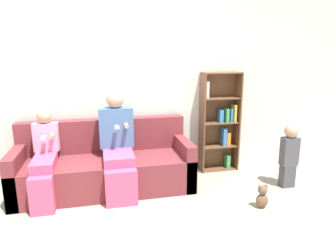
% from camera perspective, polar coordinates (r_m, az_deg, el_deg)
% --- Properties ---
extents(ground_plane, '(14.00, 14.00, 0.00)m').
position_cam_1_polar(ground_plane, '(3.59, -9.99, -14.69)').
color(ground_plane, '#9E9384').
extents(back_wall, '(10.00, 0.06, 2.55)m').
position_cam_1_polar(back_wall, '(4.12, -11.52, 7.58)').
color(back_wall, silver).
rests_on(back_wall, ground_plane).
extents(couch, '(2.16, 0.80, 0.85)m').
position_cam_1_polar(couch, '(3.92, -11.80, -7.59)').
color(couch, maroon).
rests_on(couch, ground_plane).
extents(adult_seated, '(0.42, 0.74, 1.24)m').
position_cam_1_polar(adult_seated, '(3.71, -9.59, -2.98)').
color(adult_seated, '#DB4C75').
rests_on(adult_seated, ground_plane).
extents(child_seated, '(0.29, 0.75, 1.05)m').
position_cam_1_polar(child_seated, '(3.75, -22.52, -5.43)').
color(child_seated, '#DB4C75').
rests_on(child_seated, ground_plane).
extents(toddler_standing, '(0.21, 0.18, 0.83)m').
position_cam_1_polar(toddler_standing, '(4.13, 22.09, -4.85)').
color(toddler_standing, '#47474C').
rests_on(toddler_standing, ground_plane).
extents(bookshelf, '(0.56, 0.23, 1.44)m').
position_cam_1_polar(bookshelf, '(4.44, 9.84, 0.67)').
color(bookshelf, brown).
rests_on(bookshelf, ground_plane).
extents(teddy_bear, '(0.14, 0.11, 0.28)m').
position_cam_1_polar(teddy_bear, '(3.59, 17.51, -12.77)').
color(teddy_bear, brown).
rests_on(teddy_bear, ground_plane).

